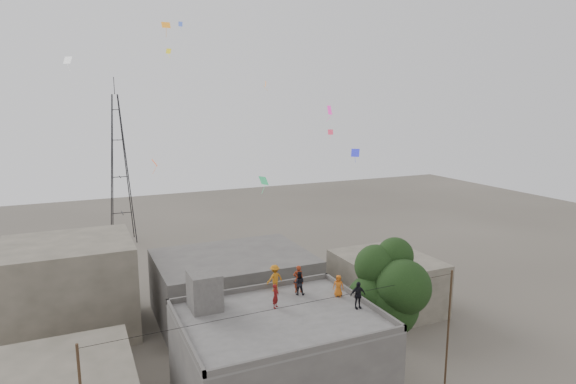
{
  "coord_description": "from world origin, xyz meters",
  "views": [
    {
      "loc": [
        -9.09,
        -21.32,
        16.92
      ],
      "look_at": [
        1.56,
        2.34,
        12.14
      ],
      "focal_mm": 30.0,
      "sensor_mm": 36.0,
      "label": 1
    }
  ],
  "objects_px": {
    "transmission_tower": "(119,169)",
    "person_red_adult": "(298,279)",
    "tree": "(390,290)",
    "person_dark_adult": "(358,295)",
    "stair_head_box": "(205,291)"
  },
  "relations": [
    {
      "from": "tree",
      "to": "person_red_adult",
      "type": "height_order",
      "value": "tree"
    },
    {
      "from": "stair_head_box",
      "to": "tree",
      "type": "relative_size",
      "value": 0.22
    },
    {
      "from": "tree",
      "to": "person_dark_adult",
      "type": "xyz_separation_m",
      "value": [
        -3.09,
        -1.34,
        0.74
      ]
    },
    {
      "from": "transmission_tower",
      "to": "person_red_adult",
      "type": "height_order",
      "value": "transmission_tower"
    },
    {
      "from": "tree",
      "to": "person_red_adult",
      "type": "xyz_separation_m",
      "value": [
        -5.05,
        1.98,
        0.81
      ]
    },
    {
      "from": "stair_head_box",
      "to": "person_dark_adult",
      "type": "bearing_deg",
      "value": -24.09
    },
    {
      "from": "tree",
      "to": "person_dark_adult",
      "type": "bearing_deg",
      "value": -156.64
    },
    {
      "from": "stair_head_box",
      "to": "person_dark_adult",
      "type": "height_order",
      "value": "stair_head_box"
    },
    {
      "from": "person_red_adult",
      "to": "transmission_tower",
      "type": "bearing_deg",
      "value": -64.49
    },
    {
      "from": "stair_head_box",
      "to": "transmission_tower",
      "type": "distance_m",
      "value": 37.46
    },
    {
      "from": "person_red_adult",
      "to": "tree",
      "type": "bearing_deg",
      "value": 174.53
    },
    {
      "from": "transmission_tower",
      "to": "tree",
      "type": "bearing_deg",
      "value": -73.91
    },
    {
      "from": "tree",
      "to": "transmission_tower",
      "type": "relative_size",
      "value": 0.45
    },
    {
      "from": "transmission_tower",
      "to": "person_red_adult",
      "type": "relative_size",
      "value": 12.26
    },
    {
      "from": "stair_head_box",
      "to": "person_dark_adult",
      "type": "relative_size",
      "value": 1.35
    }
  ]
}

